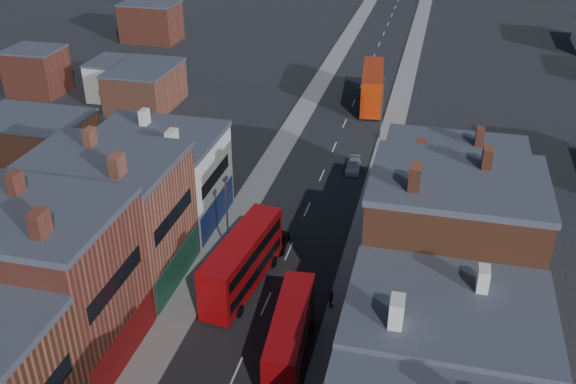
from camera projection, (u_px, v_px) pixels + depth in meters
The scene contains 10 objects.
pavement_west at pixel (272, 162), 76.56m from camera, with size 3.00×200.00×0.12m, color gray.
pavement_east at pixel (381, 173), 73.84m from camera, with size 3.00×200.00×0.12m, color gray.
lamp_post_2 at pixel (227, 212), 57.02m from camera, with size 0.25×0.70×8.12m.
lamp_post_3 at pixel (382, 104), 80.41m from camera, with size 0.25×0.70×8.12m.
bus_0 at pixel (243, 261), 53.82m from camera, with size 3.97×11.74×4.97m.
bus_1 at pixel (290, 335), 46.19m from camera, with size 3.14×10.26×4.36m.
bus_2 at pixel (372, 87), 91.56m from camera, with size 4.10×12.79×5.42m.
car_2 at pixel (277, 243), 60.20m from camera, with size 1.77×3.83×1.07m, color black.
car_3 at pixel (353, 166), 74.42m from camera, with size 1.62×3.99×1.16m, color silver.
ped_3 at pixel (331, 298), 52.19m from camera, with size 0.98×0.45×1.68m, color #565149.
Camera 1 is at (11.84, -16.48, 33.57)m, focal length 40.00 mm.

